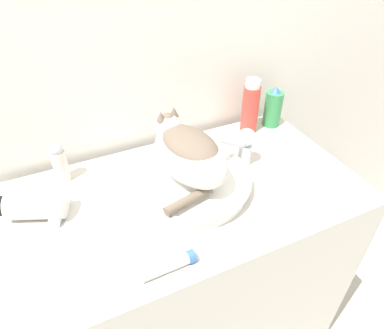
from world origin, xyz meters
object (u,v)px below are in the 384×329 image
(cat, at_px, (188,152))
(cream_tube, at_px, (169,265))
(shampoo_bottle_tall, at_px, (250,107))
(faucet, at_px, (243,144))
(spray_bottle_trigger, at_px, (273,108))
(hair_dryer, at_px, (37,206))
(deodorant_stick, at_px, (59,162))

(cat, bearing_deg, cream_tube, 136.14)
(shampoo_bottle_tall, bearing_deg, faucet, -128.01)
(spray_bottle_trigger, distance_m, hair_dryer, 0.88)
(cat, xyz_separation_m, spray_bottle_trigger, (0.45, 0.20, -0.06))
(faucet, height_order, deodorant_stick, faucet)
(cat, bearing_deg, faucet, -92.70)
(deodorant_stick, bearing_deg, cream_tube, -68.63)
(cat, distance_m, cream_tube, 0.32)
(shampoo_bottle_tall, bearing_deg, deodorant_stick, 180.00)
(cat, xyz_separation_m, cream_tube, (-0.16, -0.25, -0.12))
(faucet, distance_m, cream_tube, 0.47)
(shampoo_bottle_tall, relative_size, deodorant_stick, 1.53)
(shampoo_bottle_tall, xyz_separation_m, deodorant_stick, (-0.68, 0.00, -0.03))
(spray_bottle_trigger, xyz_separation_m, deodorant_stick, (-0.78, 0.00, -0.01))
(shampoo_bottle_tall, xyz_separation_m, cream_tube, (-0.50, -0.45, -0.09))
(cat, xyz_separation_m, shampoo_bottle_tall, (0.34, 0.20, -0.03))
(cat, relative_size, shampoo_bottle_tall, 1.47)
(cat, bearing_deg, shampoo_bottle_tall, -70.19)
(cream_tube, bearing_deg, shampoo_bottle_tall, 41.69)
(faucet, bearing_deg, cream_tube, 27.04)
(shampoo_bottle_tall, distance_m, deodorant_stick, 0.68)
(hair_dryer, bearing_deg, shampoo_bottle_tall, -147.32)
(spray_bottle_trigger, height_order, hair_dryer, spray_bottle_trigger)
(cream_tube, bearing_deg, hair_dryer, 129.41)
(faucet, height_order, spray_bottle_trigger, spray_bottle_trigger)
(hair_dryer, bearing_deg, spray_bottle_trigger, -148.48)
(faucet, distance_m, spray_bottle_trigger, 0.29)
(spray_bottle_trigger, bearing_deg, cream_tube, -143.59)
(cat, bearing_deg, hair_dryer, 70.35)
(cat, distance_m, shampoo_bottle_tall, 0.40)
(deodorant_stick, relative_size, hair_dryer, 0.73)
(faucet, bearing_deg, shampoo_bottle_tall, -137.84)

